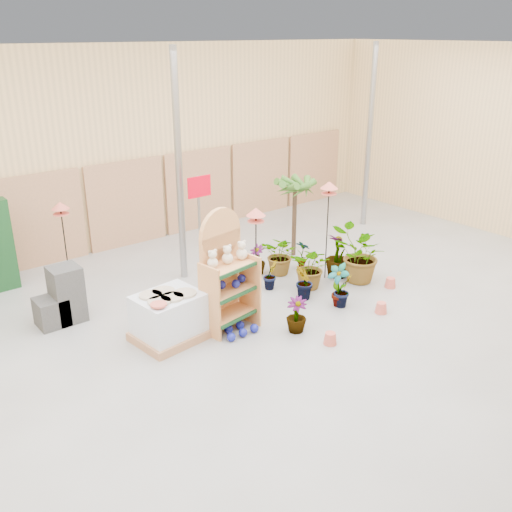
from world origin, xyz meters
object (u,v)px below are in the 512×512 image
Objects in this scene: bird_table_front at (256,215)px; display_shelf at (224,275)px; pallet_stack at (169,317)px; potted_plant_2 at (312,267)px.

display_shelf is at bearing -163.32° from bird_table_front.
display_shelf is 1.73× the size of pallet_stack.
pallet_stack is 1.37× the size of potted_plant_2.
display_shelf reaches higher than bird_table_front.
bird_table_front is (1.85, 0.06, 1.35)m from pallet_stack.
display_shelf is 2.30m from potted_plant_2.
pallet_stack is 2.29m from bird_table_front.
pallet_stack is at bearing 159.02° from display_shelf.
display_shelf is 2.37× the size of potted_plant_2.
display_shelf is 1.11× the size of bird_table_front.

